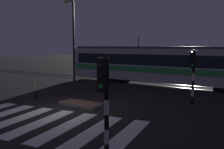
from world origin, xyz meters
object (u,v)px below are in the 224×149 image
traffic_light_corner_far_right (193,68)px  bollard_island_edge (35,90)px  street_lamp_trackside_left (72,30)px  traffic_light_corner_near_right (105,91)px  tram (167,64)px

traffic_light_corner_far_right → bollard_island_edge: traffic_light_corner_far_right is taller
street_lamp_trackside_left → traffic_light_corner_far_right: bearing=-15.8°
traffic_light_corner_near_right → street_lamp_trackside_left: street_lamp_trackside_left is taller
bollard_island_edge → tram: bearing=61.8°
tram → traffic_light_corner_far_right: bearing=-58.1°
tram → bollard_island_edge: size_ratio=16.35×
street_lamp_trackside_left → tram: (8.33, 2.39, -2.95)m
traffic_light_corner_near_right → bollard_island_edge: 9.61m
traffic_light_corner_far_right → street_lamp_trackside_left: 12.68m
traffic_light_corner_far_right → traffic_light_corner_near_right: traffic_light_corner_far_right is taller
street_lamp_trackside_left → bollard_island_edge: bearing=-65.4°
traffic_light_corner_far_right → street_lamp_trackside_left: bearing=164.2°
street_lamp_trackside_left → traffic_light_corner_near_right: bearing=-45.0°
traffic_light_corner_near_right → tram: bearing=103.1°
traffic_light_corner_near_right → bollard_island_edge: (-8.36, 4.52, -1.45)m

